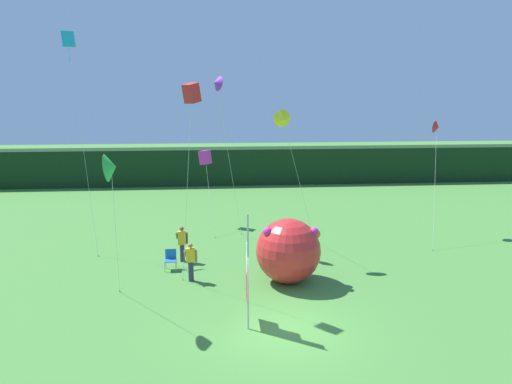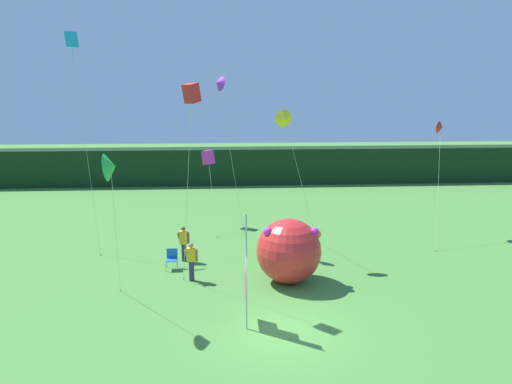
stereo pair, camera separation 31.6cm
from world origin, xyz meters
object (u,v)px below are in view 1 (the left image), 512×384
(kite_red_box_1, at_px, (192,94))
(kite_magenta_box_4, at_px, (205,158))
(banner_flag, at_px, (247,272))
(kite_cyan_diamond_2, at_px, (70,55))
(kite_green_delta_5, at_px, (111,168))
(folding_chair, at_px, (171,258))
(kite_purple_delta_3, at_px, (217,84))
(inflatable_balloon, at_px, (288,251))
(kite_red_delta_6, at_px, (437,128))
(kite_yellow_delta_0, at_px, (283,119))
(person_near_banner, at_px, (182,243))
(person_mid_field, at_px, (191,261))

(kite_red_box_1, relative_size, kite_magenta_box_4, 1.83)
(banner_flag, bearing_deg, kite_magenta_box_4, 96.64)
(kite_cyan_diamond_2, distance_m, kite_green_delta_5, 9.87)
(kite_cyan_diamond_2, bearing_deg, kite_magenta_box_4, 33.07)
(folding_chair, relative_size, kite_purple_delta_3, 0.10)
(kite_purple_delta_3, relative_size, kite_magenta_box_4, 1.94)
(inflatable_balloon, bearing_deg, kite_green_delta_5, -156.90)
(inflatable_balloon, relative_size, kite_magenta_box_4, 0.61)
(banner_flag, distance_m, kite_red_delta_6, 15.90)
(kite_purple_delta_3, bearing_deg, kite_cyan_diamond_2, 176.94)
(kite_yellow_delta_0, bearing_deg, person_near_banner, -178.38)
(inflatable_balloon, relative_size, kite_red_box_1, 0.33)
(kite_yellow_delta_0, distance_m, kite_magenta_box_4, 7.94)
(banner_flag, xyz_separation_m, inflatable_balloon, (1.93, 3.72, -0.55))
(kite_yellow_delta_0, bearing_deg, kite_cyan_diamond_2, 165.22)
(person_mid_field, height_order, inflatable_balloon, inflatable_balloon)
(banner_flag, distance_m, inflatable_balloon, 4.23)
(kite_red_box_1, distance_m, kite_magenta_box_4, 11.36)
(kite_red_box_1, relative_size, kite_green_delta_5, 1.40)
(person_mid_field, xyz_separation_m, kite_red_box_1, (0.27, -1.55, 6.77))
(folding_chair, height_order, kite_cyan_diamond_2, kite_cyan_diamond_2)
(banner_flag, relative_size, person_near_banner, 2.38)
(kite_cyan_diamond_2, bearing_deg, kite_yellow_delta_0, -14.78)
(kite_green_delta_5, bearing_deg, folding_chair, 73.19)
(banner_flag, height_order, kite_green_delta_5, kite_green_delta_5)
(banner_flag, relative_size, kite_cyan_diamond_2, 0.37)
(kite_yellow_delta_0, bearing_deg, kite_purple_delta_3, 142.91)
(person_mid_field, distance_m, inflatable_balloon, 4.05)
(kite_red_box_1, height_order, kite_purple_delta_3, kite_purple_delta_3)
(person_near_banner, relative_size, kite_yellow_delta_0, 0.24)
(kite_yellow_delta_0, distance_m, kite_cyan_diamond_2, 10.53)
(kite_yellow_delta_0, height_order, kite_magenta_box_4, kite_yellow_delta_0)
(banner_flag, height_order, kite_red_box_1, kite_red_box_1)
(person_mid_field, height_order, kite_yellow_delta_0, kite_yellow_delta_0)
(kite_magenta_box_4, height_order, kite_green_delta_5, kite_green_delta_5)
(person_near_banner, relative_size, kite_red_box_1, 0.21)
(folding_chair, xyz_separation_m, kite_red_box_1, (1.23, -3.02, 7.12))
(banner_flag, distance_m, folding_chair, 6.54)
(person_near_banner, distance_m, kite_yellow_delta_0, 7.29)
(kite_cyan_diamond_2, height_order, kite_red_delta_6, kite_cyan_diamond_2)
(inflatable_balloon, height_order, kite_yellow_delta_0, kite_yellow_delta_0)
(banner_flag, xyz_separation_m, kite_magenta_box_4, (-1.55, 13.35, 2.06))
(folding_chair, bearing_deg, kite_purple_delta_3, 57.08)
(kite_red_box_1, distance_m, kite_green_delta_5, 3.87)
(banner_flag, height_order, kite_purple_delta_3, kite_purple_delta_3)
(person_mid_field, bearing_deg, kite_yellow_delta_0, 32.16)
(kite_cyan_diamond_2, height_order, kite_magenta_box_4, kite_cyan_diamond_2)
(folding_chair, relative_size, kite_cyan_diamond_2, 0.08)
(folding_chair, distance_m, kite_red_box_1, 7.83)
(folding_chair, relative_size, kite_red_delta_6, 0.14)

